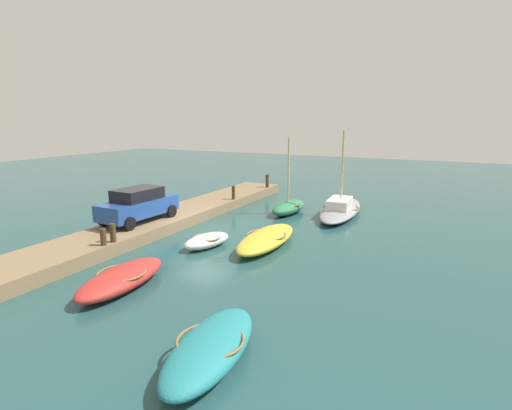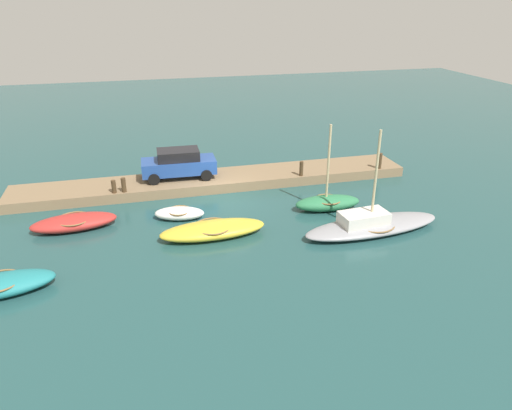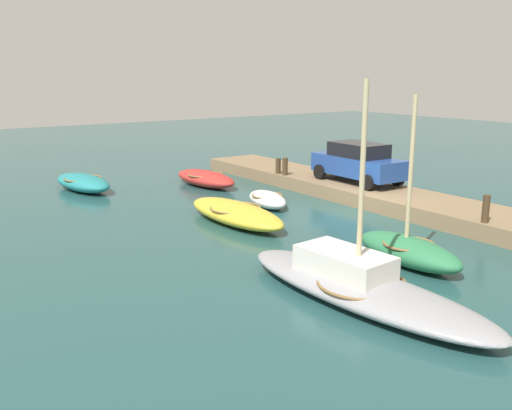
{
  "view_description": "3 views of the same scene",
  "coord_description": "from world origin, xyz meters",
  "px_view_note": "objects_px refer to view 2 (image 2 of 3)",
  "views": [
    {
      "loc": [
        16.91,
        11.6,
        5.67
      ],
      "look_at": [
        -1.18,
        2.46,
        1.26
      ],
      "focal_mm": 28.19,
      "sensor_mm": 36.0,
      "label": 1
    },
    {
      "loc": [
        4.19,
        23.71,
        10.34
      ],
      "look_at": [
        -1.11,
        3.09,
        0.87
      ],
      "focal_mm": 33.27,
      "sensor_mm": 36.0,
      "label": 2
    },
    {
      "loc": [
        -14.45,
        14.33,
        5.07
      ],
      "look_at": [
        0.27,
        4.02,
        0.8
      ],
      "focal_mm": 38.85,
      "sensor_mm": 36.0,
      "label": 3
    }
  ],
  "objects_px": {
    "rowboat_green": "(328,202)",
    "parked_car": "(179,163)",
    "rowboat_teal": "(0,285)",
    "sailboat_grey": "(371,224)",
    "rowboat_red": "(74,222)",
    "mooring_post_mid_east": "(124,185)",
    "motorboat_yellow": "(213,230)",
    "mooring_post_west": "(380,161)",
    "mooring_post_east": "(114,187)",
    "dinghy_white": "(179,213)",
    "mooring_post_mid_west": "(301,169)"
  },
  "relations": [
    {
      "from": "rowboat_green",
      "to": "rowboat_red",
      "type": "relative_size",
      "value": 1.12
    },
    {
      "from": "sailboat_grey",
      "to": "mooring_post_mid_west",
      "type": "xyz_separation_m",
      "value": [
        1.18,
        -6.65,
        0.6
      ]
    },
    {
      "from": "rowboat_green",
      "to": "mooring_post_west",
      "type": "xyz_separation_m",
      "value": [
        -4.9,
        -3.74,
        0.63
      ]
    },
    {
      "from": "mooring_post_mid_east",
      "to": "mooring_post_east",
      "type": "distance_m",
      "value": 0.52
    },
    {
      "from": "motorboat_yellow",
      "to": "mooring_post_mid_east",
      "type": "xyz_separation_m",
      "value": [
        3.94,
        -5.25,
        0.6
      ]
    },
    {
      "from": "mooring_post_mid_east",
      "to": "parked_car",
      "type": "bearing_deg",
      "value": -155.0
    },
    {
      "from": "mooring_post_east",
      "to": "sailboat_grey",
      "type": "bearing_deg",
      "value": 150.58
    },
    {
      "from": "dinghy_white",
      "to": "mooring_post_mid_west",
      "type": "distance_m",
      "value": 8.05
    },
    {
      "from": "rowboat_green",
      "to": "dinghy_white",
      "type": "bearing_deg",
      "value": -2.81
    },
    {
      "from": "mooring_post_west",
      "to": "motorboat_yellow",
      "type": "bearing_deg",
      "value": 25.09
    },
    {
      "from": "rowboat_teal",
      "to": "parked_car",
      "type": "xyz_separation_m",
      "value": [
        -7.71,
        -9.28,
        1.07
      ]
    },
    {
      "from": "mooring_post_mid_west",
      "to": "mooring_post_east",
      "type": "height_order",
      "value": "mooring_post_mid_west"
    },
    {
      "from": "dinghy_white",
      "to": "parked_car",
      "type": "bearing_deg",
      "value": -83.28
    },
    {
      "from": "mooring_post_mid_east",
      "to": "mooring_post_west",
      "type": "bearing_deg",
      "value": 180.0
    },
    {
      "from": "parked_car",
      "to": "mooring_post_west",
      "type": "bearing_deg",
      "value": 174.68
    },
    {
      "from": "sailboat_grey",
      "to": "rowboat_red",
      "type": "height_order",
      "value": "sailboat_grey"
    },
    {
      "from": "motorboat_yellow",
      "to": "rowboat_teal",
      "type": "bearing_deg",
      "value": 15.19
    },
    {
      "from": "motorboat_yellow",
      "to": "dinghy_white",
      "type": "relative_size",
      "value": 1.86
    },
    {
      "from": "mooring_post_west",
      "to": "rowboat_red",
      "type": "bearing_deg",
      "value": 9.13
    },
    {
      "from": "rowboat_green",
      "to": "rowboat_red",
      "type": "xyz_separation_m",
      "value": [
        12.64,
        -0.92,
        -0.06
      ]
    },
    {
      "from": "motorboat_yellow",
      "to": "mooring_post_mid_east",
      "type": "height_order",
      "value": "mooring_post_mid_east"
    },
    {
      "from": "sailboat_grey",
      "to": "rowboat_teal",
      "type": "height_order",
      "value": "sailboat_grey"
    },
    {
      "from": "rowboat_green",
      "to": "mooring_post_east",
      "type": "distance_m",
      "value": 11.42
    },
    {
      "from": "rowboat_green",
      "to": "mooring_post_mid_east",
      "type": "bearing_deg",
      "value": -16.74
    },
    {
      "from": "mooring_post_west",
      "to": "parked_car",
      "type": "distance_m",
      "value": 12.12
    },
    {
      "from": "rowboat_green",
      "to": "parked_car",
      "type": "distance_m",
      "value": 8.88
    },
    {
      "from": "sailboat_grey",
      "to": "mooring_post_mid_east",
      "type": "distance_m",
      "value": 13.11
    },
    {
      "from": "sailboat_grey",
      "to": "mooring_post_mid_west",
      "type": "height_order",
      "value": "sailboat_grey"
    },
    {
      "from": "rowboat_red",
      "to": "mooring_post_east",
      "type": "xyz_separation_m",
      "value": [
        -1.86,
        -2.82,
        0.56
      ]
    },
    {
      "from": "rowboat_green",
      "to": "rowboat_teal",
      "type": "height_order",
      "value": "rowboat_green"
    },
    {
      "from": "rowboat_red",
      "to": "parked_car",
      "type": "distance_m",
      "value": 7.06
    },
    {
      "from": "mooring_post_east",
      "to": "rowboat_teal",
      "type": "bearing_deg",
      "value": 62.57
    },
    {
      "from": "motorboat_yellow",
      "to": "parked_car",
      "type": "height_order",
      "value": "parked_car"
    },
    {
      "from": "sailboat_grey",
      "to": "parked_car",
      "type": "relative_size",
      "value": 1.67
    },
    {
      "from": "rowboat_red",
      "to": "mooring_post_mid_west",
      "type": "height_order",
      "value": "mooring_post_mid_west"
    },
    {
      "from": "sailboat_grey",
      "to": "dinghy_white",
      "type": "distance_m",
      "value": 9.41
    },
    {
      "from": "rowboat_green",
      "to": "mooring_post_west",
      "type": "height_order",
      "value": "rowboat_green"
    },
    {
      "from": "mooring_post_mid_west",
      "to": "rowboat_teal",
      "type": "bearing_deg",
      "value": 28.05
    },
    {
      "from": "sailboat_grey",
      "to": "rowboat_red",
      "type": "xyz_separation_m",
      "value": [
        13.66,
        -3.83,
        -0.04
      ]
    },
    {
      "from": "motorboat_yellow",
      "to": "rowboat_green",
      "type": "distance_m",
      "value": 6.5
    },
    {
      "from": "rowboat_green",
      "to": "mooring_post_mid_west",
      "type": "relative_size",
      "value": 5.24
    },
    {
      "from": "rowboat_green",
      "to": "mooring_post_mid_east",
      "type": "height_order",
      "value": "rowboat_green"
    },
    {
      "from": "rowboat_green",
      "to": "mooring_post_mid_west",
      "type": "bearing_deg",
      "value": -84.31
    },
    {
      "from": "mooring_post_mid_east",
      "to": "mooring_post_east",
      "type": "xyz_separation_m",
      "value": [
        0.52,
        0.0,
        -0.04
      ]
    },
    {
      "from": "sailboat_grey",
      "to": "rowboat_red",
      "type": "bearing_deg",
      "value": -20.33
    },
    {
      "from": "mooring_post_mid_west",
      "to": "mooring_post_mid_east",
      "type": "bearing_deg",
      "value": 0.0
    },
    {
      "from": "rowboat_teal",
      "to": "mooring_post_mid_east",
      "type": "relative_size",
      "value": 5.2
    },
    {
      "from": "motorboat_yellow",
      "to": "rowboat_red",
      "type": "xyz_separation_m",
      "value": [
        6.32,
        -2.43,
        0.0
      ]
    },
    {
      "from": "rowboat_teal",
      "to": "rowboat_green",
      "type": "bearing_deg",
      "value": -172.81
    },
    {
      "from": "rowboat_green",
      "to": "mooring_post_east",
      "type": "xyz_separation_m",
      "value": [
        10.78,
        -3.74,
        0.5
      ]
    }
  ]
}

